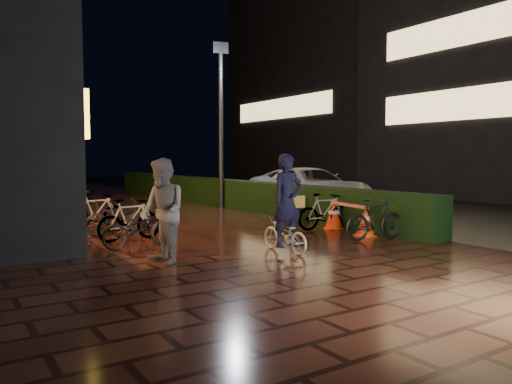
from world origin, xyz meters
TOP-DOWN VIEW (x-y plane):
  - ground at (0.00, 0.00)m, footprint 80.00×80.00m
  - asphalt_road at (9.00, 5.00)m, footprint 11.00×60.00m
  - hedge at (3.30, 8.00)m, footprint 0.70×20.00m
  - bystander_person at (-2.55, -0.74)m, footprint 0.72×0.91m
  - van at (5.39, 5.08)m, footprint 2.43×5.21m
  - far_buildings at (17.23, 9.61)m, footprint 9.08×31.00m
  - lamp_post_hedge at (2.83, 6.89)m, footprint 0.56×0.19m
  - lamp_post_sf at (-3.16, 6.77)m, footprint 0.46×0.25m
  - cyclist at (-0.19, -1.09)m, footprint 0.69×1.32m
  - traffic_barrier at (2.62, 0.15)m, footprint 0.65×1.74m
  - cart_assembly at (2.47, 2.37)m, footprint 0.68×0.73m
  - parked_bikes_storefront at (-2.33, 3.20)m, footprint 1.83×6.21m
  - parked_bikes_hedge at (2.35, -0.11)m, footprint 1.68×2.44m

SIDE VIEW (x-z plane):
  - ground at x=0.00m, z-range 0.00..0.00m
  - asphalt_road at x=9.00m, z-range 0.00..0.01m
  - traffic_barrier at x=2.62m, z-range 0.00..0.71m
  - parked_bikes_storefront at x=-2.33m, z-range -0.03..0.89m
  - parked_bikes_hedge at x=2.35m, z-range 0.00..0.92m
  - hedge at x=3.30m, z-range 0.00..1.00m
  - cart_assembly at x=2.47m, z-range 0.01..1.09m
  - cyclist at x=-0.19m, z-range -0.24..1.64m
  - van at x=5.39m, z-range 0.01..1.45m
  - bystander_person at x=-2.55m, z-range 0.00..1.81m
  - lamp_post_sf at x=-3.16m, z-range 0.25..5.16m
  - lamp_post_hedge at x=2.83m, z-range 0.29..6.14m
  - far_buildings at x=17.23m, z-range -0.53..13.47m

